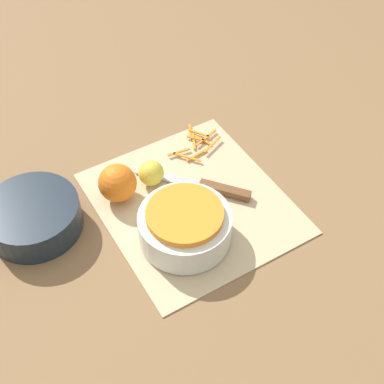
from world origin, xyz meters
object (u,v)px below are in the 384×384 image
bowl_speckled (185,225)px  lemon (151,173)px  orange_left (117,183)px  knife (212,187)px  bowl_dark (34,217)px

bowl_speckled → lemon: size_ratio=3.28×
orange_left → knife: bearing=-115.7°
bowl_speckled → orange_left: (0.17, 0.06, 0.00)m
bowl_dark → lemon: (-0.02, -0.26, 0.00)m
bowl_speckled → lemon: bowl_speckled is taller
bowl_speckled → knife: (0.08, -0.11, -0.03)m
knife → bowl_speckled: bearing=85.1°
bowl_speckled → knife: bowl_speckled is taller
orange_left → bowl_speckled: bearing=-158.7°
knife → orange_left: size_ratio=2.65×
bowl_speckled → bowl_dark: 0.31m
bowl_dark → knife: size_ratio=0.89×
knife → orange_left: 0.20m
lemon → bowl_dark: bearing=86.5°
bowl_speckled → bowl_dark: size_ratio=0.96×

